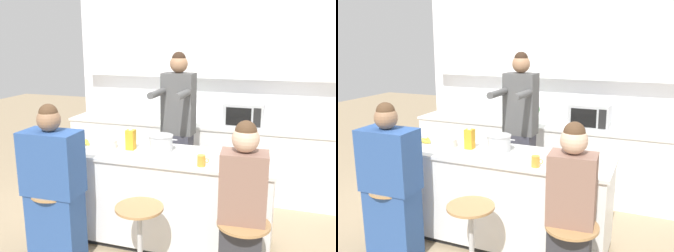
% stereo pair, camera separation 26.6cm
% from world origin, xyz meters
% --- Properties ---
extents(ground_plane, '(16.00, 16.00, 0.00)m').
position_xyz_m(ground_plane, '(0.00, 0.00, 0.00)').
color(ground_plane, tan).
extents(wall_back, '(3.77, 0.22, 2.70)m').
position_xyz_m(wall_back, '(0.00, 1.77, 1.54)').
color(wall_back, white).
rests_on(wall_back, ground_plane).
extents(back_counter, '(3.49, 0.70, 0.91)m').
position_xyz_m(back_counter, '(0.00, 1.44, 0.45)').
color(back_counter, white).
rests_on(back_counter, ground_plane).
extents(kitchen_island, '(2.04, 0.69, 0.91)m').
position_xyz_m(kitchen_island, '(0.00, 0.00, 0.46)').
color(kitchen_island, black).
rests_on(kitchen_island, ground_plane).
extents(bar_stool_leftmost, '(0.39, 0.39, 0.66)m').
position_xyz_m(bar_stool_leftmost, '(-0.82, -0.62, 0.37)').
color(bar_stool_leftmost, tan).
rests_on(bar_stool_leftmost, ground_plane).
extents(bar_stool_center, '(0.39, 0.39, 0.66)m').
position_xyz_m(bar_stool_center, '(0.00, -0.67, 0.37)').
color(bar_stool_center, tan).
rests_on(bar_stool_center, ground_plane).
extents(person_cooking, '(0.36, 0.60, 1.82)m').
position_xyz_m(person_cooking, '(-0.07, 0.66, 0.92)').
color(person_cooking, '#383842').
rests_on(person_cooking, ground_plane).
extents(person_wrapped_blanket, '(0.49, 0.30, 1.44)m').
position_xyz_m(person_wrapped_blanket, '(-0.80, -0.64, 0.68)').
color(person_wrapped_blanket, '#2D5193').
rests_on(person_wrapped_blanket, ground_plane).
extents(person_seated_near, '(0.35, 0.29, 1.41)m').
position_xyz_m(person_seated_near, '(0.80, -0.64, 0.66)').
color(person_seated_near, '#333338').
rests_on(person_seated_near, ground_plane).
extents(cooking_pot, '(0.32, 0.24, 0.16)m').
position_xyz_m(cooking_pot, '(-0.07, 0.06, 0.99)').
color(cooking_pot, '#B7BABC').
rests_on(cooking_pot, kitchen_island).
extents(fruit_bowl, '(0.22, 0.22, 0.08)m').
position_xyz_m(fruit_bowl, '(-0.62, 0.00, 0.95)').
color(fruit_bowl, white).
rests_on(fruit_bowl, kitchen_island).
extents(coffee_cup_near, '(0.10, 0.07, 0.10)m').
position_xyz_m(coffee_cup_near, '(0.40, -0.24, 0.95)').
color(coffee_cup_near, orange).
rests_on(coffee_cup_near, kitchen_island).
extents(coffee_cup_far, '(0.11, 0.08, 0.08)m').
position_xyz_m(coffee_cup_far, '(0.82, -0.09, 0.95)').
color(coffee_cup_far, '#DB4C51').
rests_on(coffee_cup_far, kitchen_island).
extents(banana_bunch, '(0.18, 0.13, 0.06)m').
position_xyz_m(banana_bunch, '(-0.89, 0.03, 0.93)').
color(banana_bunch, yellow).
rests_on(banana_bunch, kitchen_island).
extents(juice_carton, '(0.08, 0.08, 0.21)m').
position_xyz_m(juice_carton, '(-0.36, 0.02, 1.00)').
color(juice_carton, gold).
rests_on(juice_carton, kitchen_island).
extents(microwave, '(0.48, 0.34, 0.28)m').
position_xyz_m(microwave, '(0.55, 1.38, 1.05)').
color(microwave, '#B2B5B7').
rests_on(microwave, back_counter).
extents(potted_plant, '(0.17, 0.17, 0.24)m').
position_xyz_m(potted_plant, '(-0.18, 1.44, 1.04)').
color(potted_plant, beige).
rests_on(potted_plant, back_counter).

